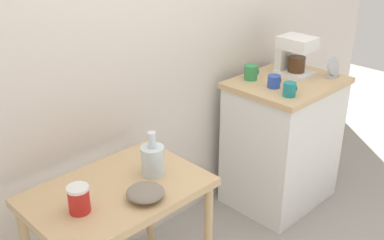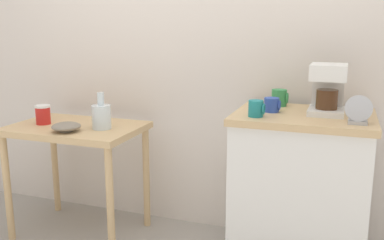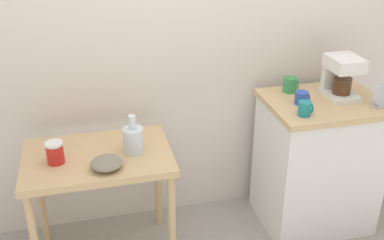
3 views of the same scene
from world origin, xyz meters
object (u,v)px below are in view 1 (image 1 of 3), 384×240
Objects in this scene: table_clock at (333,68)px; canister_enamel at (79,199)px; mug_blue at (274,81)px; mug_tall_green at (251,72)px; bowl_stoneware at (145,192)px; mug_dark_teal at (290,89)px; glass_carafe_vase at (153,159)px; coffee_maker at (293,54)px.

canister_enamel is at bearing 177.32° from table_clock.
table_clock is (0.43, -0.16, 0.02)m from mug_blue.
mug_tall_green is (1.45, 0.26, 0.15)m from canister_enamel.
canister_enamel reaches higher than bowl_stoneware.
bowl_stoneware is 1.14m from mug_dark_teal.
canister_enamel is (-0.42, -0.02, -0.02)m from glass_carafe_vase.
bowl_stoneware is 1.62m from table_clock.
mug_tall_green is at bearing 13.01° from glass_carafe_vase.
glass_carafe_vase is 0.86× the size of coffee_maker.
coffee_maker is at bearing 11.89° from mug_blue.
canister_enamel is at bearing 176.57° from mug_dark_teal.
mug_dark_teal is at bearing -6.07° from glass_carafe_vase.
coffee_maker is 1.93× the size of table_clock.
mug_tall_green is 1.13× the size of mug_dark_teal.
table_clock is at bearing 1.06° from bowl_stoneware.
glass_carafe_vase is 1.32m from coffee_maker.
glass_carafe_vase is at bearing 40.61° from bowl_stoneware.
coffee_maker is 0.27m from table_clock.
canister_enamel is 1.74m from coffee_maker.
mug_blue is 1.04× the size of mug_dark_teal.
table_clock is at bearing -19.97° from mug_blue.
mug_blue is 0.16m from mug_dark_teal.
canister_enamel is at bearing 155.77° from bowl_stoneware.
coffee_maker is 0.40m from mug_dark_teal.
mug_blue is (-0.01, -0.19, -0.01)m from mug_tall_green.
mug_tall_green is at bearing 153.44° from coffee_maker.
mug_dark_teal is at bearing -3.43° from canister_enamel.
mug_dark_teal is (1.13, 0.03, 0.18)m from bowl_stoneware.
table_clock is (1.61, 0.03, 0.19)m from bowl_stoneware.
mug_blue is at bearing 2.69° from canister_enamel.
mug_blue is at bearing 70.25° from mug_dark_teal.
table_clock is (0.48, -0.00, 0.02)m from mug_dark_teal.
mug_dark_teal is at bearing 1.72° from bowl_stoneware.
mug_blue reaches higher than bowl_stoneware.
bowl_stoneware is 2.05× the size of mug_dark_teal.
mug_blue is at bearing 8.89° from bowl_stoneware.
mug_tall_green reaches higher than mug_blue.
mug_tall_green is at bearing 17.47° from bowl_stoneware.
mug_dark_teal is (-0.07, -0.34, -0.01)m from mug_tall_green.
mug_tall_green is 0.35m from mug_dark_teal.
glass_carafe_vase is at bearing -166.99° from mug_tall_green.
table_clock reaches higher than bowl_stoneware.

